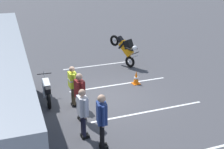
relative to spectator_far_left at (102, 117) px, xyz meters
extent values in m
plane|color=#424247|center=(3.22, -1.20, -1.09)|extent=(80.00, 80.00, 0.00)
cube|color=black|center=(1.33, 1.87, 1.32)|extent=(8.41, 0.54, 1.01)
cube|color=#1959B2|center=(1.33, 1.87, 0.20)|extent=(8.81, 0.55, 0.28)
torus|color=black|center=(4.84, 1.80, -0.59)|extent=(1.02, 0.38, 1.00)
cylinder|color=black|center=(0.08, -0.01, -0.60)|extent=(0.14, 0.14, 0.80)
cube|color=black|center=(0.07, -0.05, -1.04)|extent=(0.15, 0.27, 0.10)
cylinder|color=black|center=(-0.08, 0.02, -0.60)|extent=(0.14, 0.14, 0.80)
cube|color=black|center=(-0.09, -0.02, -1.04)|extent=(0.15, 0.27, 0.10)
cube|color=navy|center=(0.00, 0.00, 0.13)|extent=(0.42, 0.35, 0.67)
cylinder|color=navy|center=(0.24, -0.04, 0.15)|extent=(0.10, 0.10, 0.63)
sphere|color=tan|center=(0.24, -0.04, -0.17)|extent=(0.10, 0.10, 0.09)
cylinder|color=navy|center=(-0.24, 0.05, 0.15)|extent=(0.10, 0.10, 0.63)
sphere|color=tan|center=(-0.24, 0.05, -0.17)|extent=(0.10, 0.10, 0.09)
sphere|color=tan|center=(0.00, 0.00, 0.61)|extent=(0.28, 0.28, 0.24)
cylinder|color=black|center=(0.86, 0.35, -0.63)|extent=(0.12, 0.12, 0.76)
cube|color=black|center=(0.87, 0.31, -1.04)|extent=(0.10, 0.26, 0.10)
cylinder|color=black|center=(0.70, 0.35, -0.63)|extent=(0.12, 0.12, 0.76)
cube|color=black|center=(0.71, 0.31, -1.04)|extent=(0.10, 0.26, 0.10)
cube|color=silver|center=(0.78, 0.35, 0.07)|extent=(0.39, 0.29, 0.63)
cylinder|color=silver|center=(1.02, 0.35, 0.08)|extent=(0.09, 0.09, 0.60)
sphere|color=tan|center=(1.02, 0.35, -0.22)|extent=(0.09, 0.09, 0.09)
cylinder|color=silver|center=(0.54, 0.35, 0.08)|extent=(0.09, 0.09, 0.60)
sphere|color=tan|center=(0.54, 0.35, -0.22)|extent=(0.09, 0.09, 0.09)
sphere|color=tan|center=(0.78, 0.35, 0.52)|extent=(0.23, 0.23, 0.23)
cylinder|color=black|center=(2.00, 0.11, -0.61)|extent=(0.13, 0.13, 0.79)
cube|color=black|center=(2.01, 0.07, -1.04)|extent=(0.12, 0.27, 0.10)
cylinder|color=black|center=(1.84, 0.09, -0.61)|extent=(0.13, 0.13, 0.79)
cube|color=black|center=(1.85, 0.05, -1.04)|extent=(0.12, 0.27, 0.10)
cube|color=maroon|center=(1.92, 0.10, 0.12)|extent=(0.40, 0.31, 0.66)
cylinder|color=maroon|center=(2.16, 0.12, 0.14)|extent=(0.10, 0.10, 0.63)
sphere|color=tan|center=(2.16, 0.12, -0.18)|extent=(0.10, 0.10, 0.09)
cylinder|color=maroon|center=(1.68, 0.08, 0.14)|extent=(0.10, 0.10, 0.63)
sphere|color=tan|center=(1.68, 0.08, -0.18)|extent=(0.10, 0.10, 0.09)
sphere|color=tan|center=(1.92, 0.10, 0.59)|extent=(0.26, 0.26, 0.24)
cylinder|color=#473823|center=(3.16, 0.04, -0.65)|extent=(0.12, 0.12, 0.73)
cube|color=black|center=(3.16, 0.00, -1.04)|extent=(0.10, 0.26, 0.10)
cylinder|color=#473823|center=(3.00, 0.04, -0.65)|extent=(0.12, 0.12, 0.73)
cube|color=black|center=(3.00, 0.00, -1.04)|extent=(0.10, 0.26, 0.10)
cube|color=#D8F233|center=(3.08, 0.04, 0.02)|extent=(0.38, 0.28, 0.61)
cube|color=silver|center=(3.08, 0.04, 0.02)|extent=(0.39, 0.29, 0.06)
cylinder|color=#D8F233|center=(3.32, 0.04, 0.04)|extent=(0.09, 0.09, 0.58)
sphere|color=tan|center=(3.32, 0.04, -0.25)|extent=(0.09, 0.09, 0.09)
cylinder|color=#D8F233|center=(2.84, 0.04, 0.04)|extent=(0.09, 0.09, 0.58)
sphere|color=tan|center=(2.84, 0.04, -0.25)|extent=(0.09, 0.09, 0.09)
sphere|color=tan|center=(3.08, 0.04, 0.45)|extent=(0.22, 0.22, 0.22)
torus|color=black|center=(4.66, 0.84, -0.79)|extent=(0.61, 0.19, 0.60)
cylinder|color=silver|center=(4.66, 0.84, -0.79)|extent=(0.13, 0.11, 0.12)
torus|color=black|center=(3.22, 0.98, -0.79)|extent=(0.61, 0.19, 0.60)
cylinder|color=silver|center=(3.22, 0.98, -0.79)|extent=(0.13, 0.13, 0.12)
cylinder|color=silver|center=(4.61, 0.84, -0.44)|extent=(0.32, 0.09, 0.67)
cube|color=white|center=(4.01, 0.90, -0.46)|extent=(0.86, 0.36, 0.36)
cube|color=black|center=(3.53, 0.95, -0.41)|extent=(0.54, 0.27, 0.20)
cylinder|color=silver|center=(3.66, 1.07, -0.67)|extent=(0.46, 0.12, 0.08)
cylinder|color=black|center=(4.56, 0.85, -0.14)|extent=(0.09, 0.58, 0.04)
torus|color=black|center=(6.25, -3.95, -0.79)|extent=(0.60, 0.38, 0.60)
cylinder|color=silver|center=(6.25, -3.95, -0.79)|extent=(0.15, 0.14, 0.12)
torus|color=black|center=(7.23, -3.47, 0.17)|extent=(0.82, 0.49, 0.85)
cylinder|color=silver|center=(7.23, -3.47, 0.17)|extent=(0.16, 0.16, 0.12)
cylinder|color=silver|center=(6.08, -4.03, -0.50)|extent=(0.61, 0.34, 0.36)
cube|color=orange|center=(6.50, -3.83, -0.11)|extent=(0.90, 0.63, 0.83)
cube|color=black|center=(6.79, -3.68, 0.24)|extent=(0.57, 0.43, 0.49)
cylinder|color=silver|center=(6.93, -3.77, -0.03)|extent=(0.39, 0.24, 0.36)
cylinder|color=black|center=(5.93, -4.11, -0.24)|extent=(0.29, 0.54, 0.04)
cube|color=black|center=(6.37, -3.89, 0.15)|extent=(0.60, 0.53, 0.55)
sphere|color=white|center=(5.99, -4.08, 0.02)|extent=(0.35, 0.35, 0.26)
cylinder|color=black|center=(6.10, -3.82, -0.04)|extent=(0.45, 0.28, 0.14)
cylinder|color=black|center=(6.60, -3.58, 0.03)|extent=(0.35, 0.24, 0.37)
cylinder|color=black|center=(6.26, -4.15, -0.04)|extent=(0.45, 0.28, 0.14)
cylinder|color=black|center=(6.76, -3.90, 0.03)|extent=(0.35, 0.24, 0.37)
cube|color=orange|center=(4.11, -3.24, -1.08)|extent=(0.34, 0.34, 0.03)
cone|color=orange|center=(4.11, -3.24, -0.76)|extent=(0.26, 0.26, 0.60)
cylinder|color=white|center=(4.11, -3.24, -0.79)|extent=(0.19, 0.19, 0.07)
cube|color=white|center=(1.51, -2.49, -1.09)|extent=(0.25, 4.63, 0.01)
cube|color=white|center=(4.34, -2.49, -1.09)|extent=(0.25, 4.67, 0.01)
cube|color=white|center=(7.16, -2.49, -1.09)|extent=(0.22, 3.85, 0.01)
camera|label=1|loc=(-7.43, 2.75, 4.48)|focal=48.75mm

